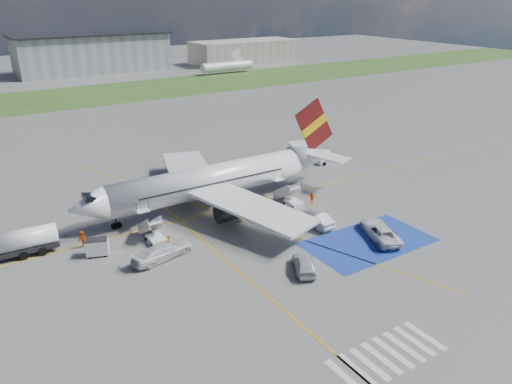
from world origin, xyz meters
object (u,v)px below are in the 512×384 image
belt_loader (332,160)px  van_white_a (380,229)px  fuel_tanker (15,246)px  car_silver_a (304,264)px  gpu_cart (97,248)px  van_white_b (162,249)px  airliner (219,179)px  car_silver_b (316,219)px

belt_loader → van_white_a: bearing=-109.3°
fuel_tanker → van_white_a: 38.50m
car_silver_a → van_white_a: size_ratio=0.85×
fuel_tanker → gpu_cart: size_ratio=3.30×
van_white_b → airliner: bearing=-64.9°
fuel_tanker → gpu_cart: fuel_tanker is taller
fuel_tanker → car_silver_a: size_ratio=1.82×
gpu_cart → van_white_a: bearing=-4.4°
car_silver_b → van_white_b: 18.15m
airliner → fuel_tanker: size_ratio=4.35×
fuel_tanker → airliner: bearing=4.6°
van_white_a → van_white_b: 23.64m
airliner → car_silver_b: airliner is taller
airliner → gpu_cart: (-17.09, -5.00, -2.56)m
car_silver_a → belt_loader: bearing=-107.8°
airliner → gpu_cart: 17.99m
airliner → fuel_tanker: bearing=-177.9°
van_white_a → van_white_b: bearing=1.1°
car_silver_b → van_white_b: bearing=-8.8°
car_silver_b → van_white_b: size_ratio=0.96×
airliner → car_silver_b: (6.29, -11.68, -2.57)m
car_silver_a → car_silver_b: size_ratio=0.93×
airliner → belt_loader: (22.88, 4.71, -2.99)m
airliner → van_white_a: (10.33, -17.83, -2.37)m
gpu_cart → van_white_b: bearing=-17.6°
gpu_cart → van_white_a: 30.27m
car_silver_a → car_silver_b: (7.41, 7.32, 0.03)m
gpu_cart → car_silver_b: bearing=4.8°
airliner → car_silver_b: bearing=-61.7°
fuel_tanker → belt_loader: fuel_tanker is taller
airliner → van_white_b: bearing=-141.7°
belt_loader → car_silver_b: 23.33m
belt_loader → gpu_cart: bearing=-156.5°
van_white_a → van_white_b: (-22.03, 8.58, -0.01)m
belt_loader → car_silver_b: car_silver_b is taller
gpu_cart → fuel_tanker: bearing=170.7°
fuel_tanker → gpu_cart: (7.15, -4.13, -0.36)m
gpu_cart → van_white_b: size_ratio=0.49×
belt_loader → car_silver_a: size_ratio=1.19×
belt_loader → car_silver_a: belt_loader is taller
fuel_tanker → van_white_a: (34.57, -16.95, -0.18)m
belt_loader → van_white_b: size_ratio=1.06×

